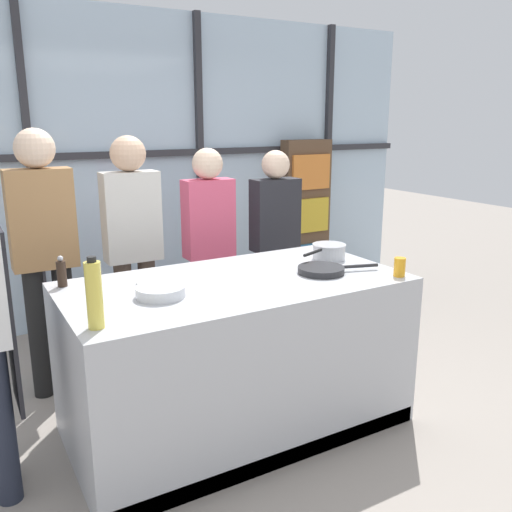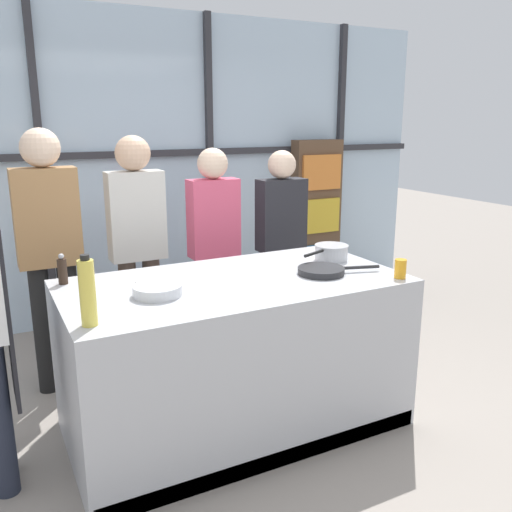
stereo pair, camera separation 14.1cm
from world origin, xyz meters
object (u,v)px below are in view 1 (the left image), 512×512
Objects in this scene: juice_glass_near at (400,267)px; spectator_center_left at (133,240)px; white_plate at (157,282)px; mixing_bowl at (161,291)px; pepper_grinder at (62,273)px; frying_pan at (322,270)px; saucepan at (329,251)px; oil_bottle at (94,295)px; spectator_center_right at (209,240)px; spectator_far_left at (44,245)px; spectator_far_right at (275,235)px.

spectator_center_left is at bearing 130.04° from juice_glass_near.
white_plate is 0.26m from mixing_bowl.
pepper_grinder is (-0.60, -0.61, -0.00)m from spectator_center_left.
frying_pan is 2.12× the size of white_plate.
frying_pan is 1.26× the size of saucepan.
white_plate is 0.71× the size of oil_bottle.
oil_bottle is 2.92× the size of juice_glass_near.
white_plate is 0.90× the size of mixing_bowl.
spectator_center_right is 1.34m from pepper_grinder.
saucepan is 1.69m from pepper_grinder.
spectator_far_left is 0.61m from pepper_grinder.
spectator_center_left is 9.80× the size of pepper_grinder.
spectator_center_right is 1.32m from mixing_bowl.
spectator_center_left is 3.50× the size of frying_pan.
frying_pan is 0.46m from juice_glass_near.
spectator_far_right is 1.54m from white_plate.
spectator_far_left is 1.34m from oil_bottle.
juice_glass_near is (1.79, -0.80, -0.02)m from pepper_grinder.
spectator_center_left is 6.63× the size of mixing_bowl.
saucepan is at bearing -8.89° from pepper_grinder.
mixing_bowl is at bearing 110.83° from spectator_far_left.
spectator_center_right is 1.02× the size of spectator_far_right.
oil_bottle is at bearing 48.45° from spectator_center_right.
mixing_bowl is at bearing -171.32° from saucepan.
spectator_center_left is (0.59, -0.00, -0.03)m from spectator_far_left.
frying_pan is (1.42, -1.12, -0.09)m from spectator_far_left.
spectator_far_left is at bearing 141.62° from frying_pan.
white_plate is (-1.18, 0.06, -0.05)m from saucepan.
juice_glass_near is (1.37, -0.34, 0.03)m from mixing_bowl.
spectator_far_left reaches higher than saucepan.
saucepan is 1.19× the size of oil_bottle.
spectator_center_left is 1.46m from oil_bottle.
juice_glass_near is at bearing 89.95° from spectator_far_right.
spectator_center_left is 1.40m from frying_pan.
spectator_far_right is (0.59, 0.00, -0.03)m from spectator_center_right.
pepper_grinder is at bearing 157.15° from white_plate.
spectator_center_left is 1.06× the size of spectator_center_right.
spectator_far_left reaches higher than oil_bottle.
spectator_far_right reaches higher than juice_glass_near.
spectator_center_left is at bearing -0.00° from spectator_center_right.
white_plate is at bearing 155.51° from juice_glass_near.
spectator_center_left is 0.83m from white_plate.
spectator_far_right is 4.08× the size of saucepan.
oil_bottle reaches higher than pepper_grinder.
mixing_bowl is at bearing 165.90° from juice_glass_near.
pepper_grinder is (-1.79, -0.61, 0.09)m from spectator_far_right.
pepper_grinder reaches higher than juice_glass_near.
spectator_far_left is 1.81m from frying_pan.
mixing_bowl is 2.31× the size of juice_glass_near.
spectator_center_left is at bearing 180.00° from spectator_far_left.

